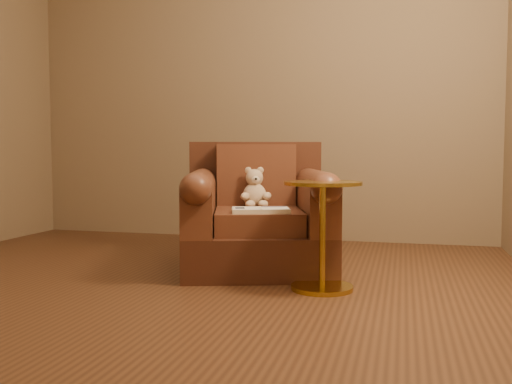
# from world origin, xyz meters

# --- Properties ---
(floor) EXTENTS (4.00, 4.00, 0.00)m
(floor) POSITION_xyz_m (0.00, 0.00, 0.00)
(floor) COLOR #55331D
(floor) RESTS_ON ground
(armchair) EXTENTS (1.11, 1.08, 0.81)m
(armchair) POSITION_xyz_m (0.36, 0.72, 0.31)
(armchair) COLOR #472417
(armchair) RESTS_ON floor
(teddy_bear) EXTENTS (0.19, 0.22, 0.27)m
(teddy_bear) POSITION_xyz_m (0.32, 0.78, 0.49)
(teddy_bear) COLOR beige
(teddy_bear) RESTS_ON armchair
(guidebook) EXTENTS (0.38, 0.30, 0.03)m
(guidebook) POSITION_xyz_m (0.44, 0.47, 0.40)
(guidebook) COLOR beige
(guidebook) RESTS_ON armchair
(side_table) EXTENTS (0.42, 0.42, 0.59)m
(side_table) POSITION_xyz_m (0.83, 0.26, 0.32)
(side_table) COLOR gold
(side_table) RESTS_ON floor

